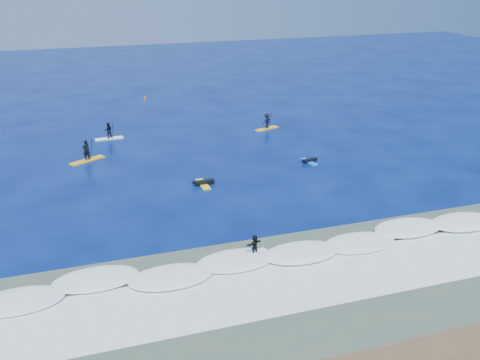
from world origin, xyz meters
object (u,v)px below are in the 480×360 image
object	(u,v)px
prone_paddler_near	(203,183)
sup_paddler_left	(87,153)
sup_paddler_right	(267,122)
prone_paddler_far	(309,161)
marker_buoy	(145,98)
sup_paddler_center	(109,132)
wave_surfer	(255,246)

from	to	relation	value
prone_paddler_near	sup_paddler_left	bearing A→B (deg)	41.61
sup_paddler_right	prone_paddler_far	bearing A→B (deg)	-109.63
sup_paddler_right	marker_buoy	xyz separation A→B (m)	(-10.45, 16.36, -0.46)
sup_paddler_center	prone_paddler_near	size ratio (longest dim) A/B	1.19
sup_paddler_left	prone_paddler_near	bearing A→B (deg)	-74.12
prone_paddler_far	wave_surfer	bearing A→B (deg)	133.14
sup_paddler_center	prone_paddler_near	bearing A→B (deg)	-70.01
sup_paddler_left	sup_paddler_center	world-z (taller)	sup_paddler_left
sup_paddler_right	sup_paddler_left	bearing A→B (deg)	172.89
prone_paddler_near	wave_surfer	world-z (taller)	wave_surfer
prone_paddler_near	prone_paddler_far	distance (m)	10.37
prone_paddler_far	wave_surfer	world-z (taller)	wave_surfer
wave_surfer	sup_paddler_center	bearing A→B (deg)	82.88
sup_paddler_center	sup_paddler_left	bearing A→B (deg)	-115.40
prone_paddler_near	wave_surfer	size ratio (longest dim) A/B	1.26
sup_paddler_center	prone_paddler_far	world-z (taller)	sup_paddler_center
sup_paddler_center	wave_surfer	xyz separation A→B (m)	(6.28, -26.10, 0.03)
sup_paddler_center	prone_paddler_near	xyz separation A→B (m)	(6.07, -14.31, -0.56)
wave_surfer	marker_buoy	size ratio (longest dim) A/B	2.73
sup_paddler_center	sup_paddler_right	distance (m)	16.26
sup_paddler_center	prone_paddler_near	distance (m)	15.56
wave_surfer	prone_paddler_near	bearing A→B (deg)	70.38
prone_paddler_far	wave_surfer	xyz separation A→B (m)	(-9.94, -13.89, 0.61)
sup_paddler_center	marker_buoy	xyz separation A→B (m)	(5.73, 14.72, -0.42)
sup_paddler_center	wave_surfer	distance (m)	26.85
sup_paddler_center	prone_paddler_far	size ratio (longest dim) A/B	1.35
prone_paddler_near	sup_paddler_center	bearing A→B (deg)	19.52
marker_buoy	prone_paddler_near	bearing A→B (deg)	-89.34
sup_paddler_right	prone_paddler_near	distance (m)	16.22
wave_surfer	marker_buoy	world-z (taller)	wave_surfer
sup_paddler_left	sup_paddler_right	bearing A→B (deg)	-16.43
sup_paddler_left	prone_paddler_far	bearing A→B (deg)	-48.04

